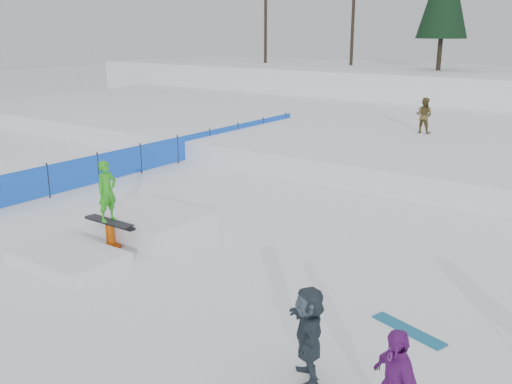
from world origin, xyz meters
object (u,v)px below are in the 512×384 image
Objects in this scene: walker_olive at (424,115)px; jib_rail_feature at (129,229)px; safety_fence at (178,149)px; spectator_dark at (309,334)px.

jib_rail_feature is (-2.01, -14.42, -1.23)m from walker_olive.
safety_fence is at bearing 125.12° from jib_rail_feature.
walker_olive is at bearing 156.29° from spectator_dark.
walker_olive is 17.38m from spectator_dark.
walker_olive is at bearing 82.05° from jib_rail_feature.
jib_rail_feature reaches higher than spectator_dark.
spectator_dark is at bearing -39.27° from safety_fence.
safety_fence is 8.34m from jib_rail_feature.
spectator_dark is (11.24, -9.19, 0.19)m from safety_fence.
walker_olive is 0.34× the size of jib_rail_feature.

